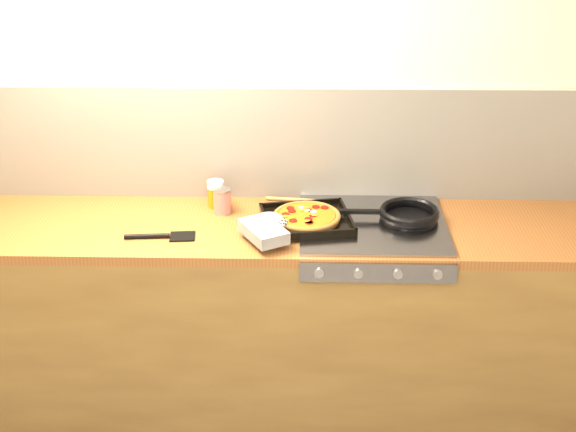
{
  "coord_description": "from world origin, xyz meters",
  "views": [
    {
      "loc": [
        0.17,
        -1.88,
        2.34
      ],
      "look_at": [
        0.1,
        1.08,
        0.95
      ],
      "focal_mm": 50.0,
      "sensor_mm": 36.0,
      "label": 1
    }
  ],
  "objects_px": {
    "pizza_on_tray": "(294,221)",
    "juice_glass": "(216,194)",
    "tomato_can": "(222,201)",
    "frying_pan": "(408,214)"
  },
  "relations": [
    {
      "from": "pizza_on_tray",
      "to": "frying_pan",
      "type": "height_order",
      "value": "pizza_on_tray"
    },
    {
      "from": "pizza_on_tray",
      "to": "tomato_can",
      "type": "height_order",
      "value": "tomato_can"
    },
    {
      "from": "frying_pan",
      "to": "juice_glass",
      "type": "xyz_separation_m",
      "value": [
        -0.81,
        0.14,
        0.02
      ]
    },
    {
      "from": "tomato_can",
      "to": "frying_pan",
      "type": "bearing_deg",
      "value": -5.61
    },
    {
      "from": "frying_pan",
      "to": "juice_glass",
      "type": "bearing_deg",
      "value": 170.32
    },
    {
      "from": "pizza_on_tray",
      "to": "tomato_can",
      "type": "bearing_deg",
      "value": 153.32
    },
    {
      "from": "frying_pan",
      "to": "juice_glass",
      "type": "distance_m",
      "value": 0.83
    },
    {
      "from": "frying_pan",
      "to": "tomato_can",
      "type": "relative_size",
      "value": 3.77
    },
    {
      "from": "pizza_on_tray",
      "to": "juice_glass",
      "type": "distance_m",
      "value": 0.41
    },
    {
      "from": "frying_pan",
      "to": "tomato_can",
      "type": "distance_m",
      "value": 0.78
    }
  ]
}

